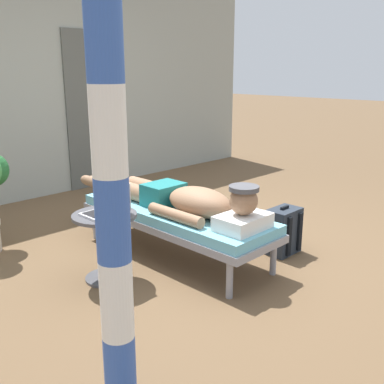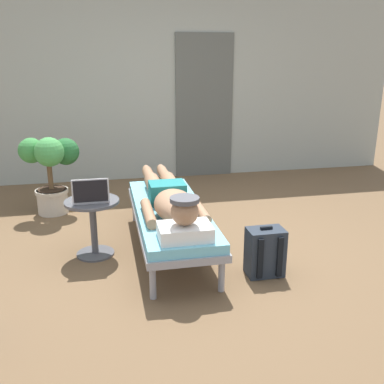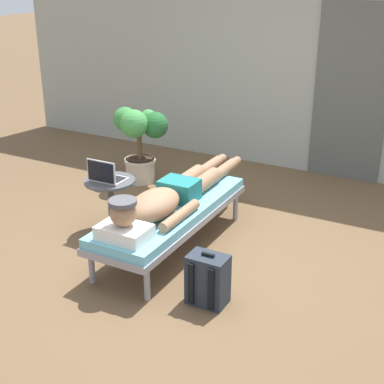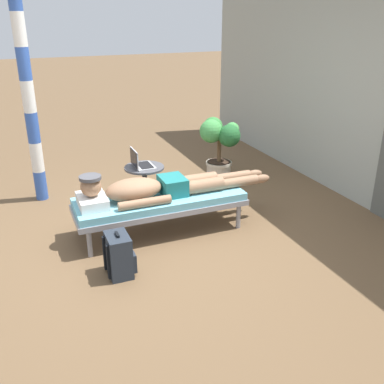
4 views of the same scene
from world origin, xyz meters
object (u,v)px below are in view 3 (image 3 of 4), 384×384
at_px(side_table, 111,196).
at_px(laptop, 106,176).
at_px(potted_plant, 140,137).
at_px(lounge_chair, 171,213).
at_px(person_reclining, 168,197).
at_px(backpack, 208,280).

xyz_separation_m(side_table, laptop, (0.00, -0.05, 0.23)).
bearing_deg(potted_plant, side_table, -69.42).
bearing_deg(laptop, lounge_chair, 1.42).
bearing_deg(side_table, lounge_chair, -2.84).
xyz_separation_m(person_reclining, laptop, (-0.69, 0.03, 0.06)).
height_order(lounge_chair, potted_plant, potted_plant).
height_order(person_reclining, side_table, person_reclining).
height_order(side_table, backpack, side_table).
distance_m(lounge_chair, person_reclining, 0.18).
bearing_deg(potted_plant, lounge_chair, -47.42).
bearing_deg(laptop, potted_plant, 109.81).
xyz_separation_m(lounge_chair, laptop, (-0.69, -0.02, 0.24)).
distance_m(side_table, laptop, 0.23).
distance_m(lounge_chair, backpack, 0.94).
height_order(backpack, potted_plant, potted_plant).
height_order(lounge_chair, backpack, backpack).
relative_size(person_reclining, laptop, 7.00).
bearing_deg(lounge_chair, side_table, 177.16).
bearing_deg(potted_plant, laptop, -70.19).
distance_m(person_reclining, backpack, 0.95).
bearing_deg(person_reclining, lounge_chair, 90.00).
xyz_separation_m(lounge_chair, backpack, (0.69, -0.63, -0.15)).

